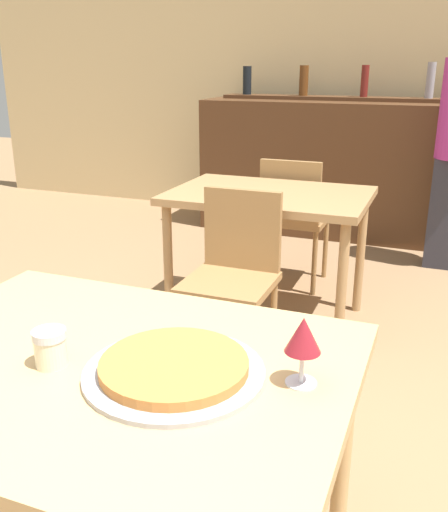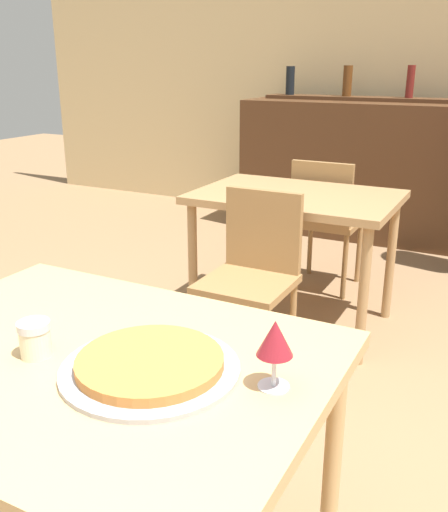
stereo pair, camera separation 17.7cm
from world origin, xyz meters
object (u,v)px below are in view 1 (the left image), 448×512
object	(u,v)px
pizza_tray	(174,368)
cheese_shaker	(50,348)
chair_far_side_front	(234,267)
chair_far_side_back	(293,213)
wine_glass	(303,337)

from	to	relation	value
pizza_tray	cheese_shaker	distance (m)	0.29
chair_far_side_front	cheese_shaker	size ratio (longest dim) A/B	9.58
chair_far_side_back	chair_far_side_front	bearing A→B (deg)	90.00
cheese_shaker	wine_glass	distance (m)	0.58
cheese_shaker	wine_glass	world-z (taller)	wine_glass
chair_far_side_back	pizza_tray	world-z (taller)	chair_far_side_back
cheese_shaker	chair_far_side_back	bearing A→B (deg)	91.57
pizza_tray	cheese_shaker	world-z (taller)	cheese_shaker
cheese_shaker	wine_glass	xyz separation A→B (m)	(0.56, 0.13, 0.07)
chair_far_side_front	chair_far_side_back	size ratio (longest dim) A/B	1.00
chair_far_side_front	chair_far_side_back	world-z (taller)	same
chair_far_side_front	cheese_shaker	bearing A→B (deg)	-87.23
chair_far_side_front	wine_glass	world-z (taller)	wine_glass
chair_far_side_front	chair_far_side_back	bearing A→B (deg)	90.00
cheese_shaker	wine_glass	size ratio (longest dim) A/B	0.56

